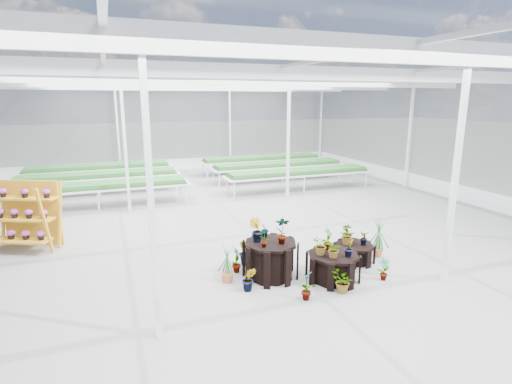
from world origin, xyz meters
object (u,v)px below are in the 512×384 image
object	(u,v)px
plinth_tall	(270,260)
shelf_rack	(23,217)
plinth_mid	(333,267)
plinth_low	(354,253)

from	to	relation	value
plinth_tall	shelf_rack	xyz separation A→B (m)	(-5.28, 3.74, 0.47)
plinth_tall	plinth_mid	bearing A→B (deg)	-26.57
plinth_mid	plinth_low	xyz separation A→B (m)	(1.00, 0.70, -0.08)
plinth_mid	shelf_rack	world-z (taller)	shelf_rack
plinth_low	plinth_tall	bearing A→B (deg)	-177.40
plinth_mid	plinth_low	distance (m)	1.22
plinth_tall	shelf_rack	world-z (taller)	shelf_rack
plinth_mid	plinth_tall	bearing A→B (deg)	153.43
plinth_tall	plinth_low	world-z (taller)	plinth_tall
plinth_tall	shelf_rack	size ratio (longest dim) A/B	0.67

